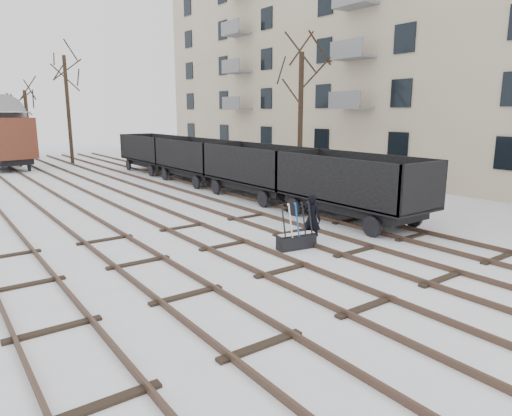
# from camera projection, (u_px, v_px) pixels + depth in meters

# --- Properties ---
(ground) EXTENTS (120.00, 120.00, 0.00)m
(ground) POSITION_uv_depth(u_px,v_px,m) (283.00, 271.00, 12.69)
(ground) COLOR white
(ground) RESTS_ON ground
(tracks) EXTENTS (13.90, 52.00, 0.16)m
(tracks) POSITION_uv_depth(u_px,v_px,m) (115.00, 197.00, 23.49)
(tracks) COLOR black
(tracks) RESTS_ON ground
(apartment_block) EXTENTS (10.12, 45.00, 16.10)m
(apartment_block) POSITION_uv_depth(u_px,v_px,m) (373.00, 61.00, 33.60)
(apartment_block) COLOR beige
(apartment_block) RESTS_ON ground
(ground_frame) EXTENTS (1.35, 0.62, 1.49)m
(ground_frame) POSITION_uv_depth(u_px,v_px,m) (296.00, 240.00, 14.74)
(ground_frame) COLOR black
(ground_frame) RESTS_ON ground
(worker) EXTENTS (0.62, 0.74, 1.71)m
(worker) POSITION_uv_depth(u_px,v_px,m) (312.00, 219.00, 15.13)
(worker) COLOR black
(worker) RESTS_ON ground
(freight_wagon_a) EXTENTS (2.63, 6.57, 2.68)m
(freight_wagon_a) POSITION_uv_depth(u_px,v_px,m) (351.00, 196.00, 18.31)
(freight_wagon_a) COLOR black
(freight_wagon_a) RESTS_ON ground
(freight_wagon_b) EXTENTS (2.63, 6.57, 2.68)m
(freight_wagon_b) POSITION_uv_depth(u_px,v_px,m) (257.00, 178.00, 23.37)
(freight_wagon_b) COLOR black
(freight_wagon_b) RESTS_ON ground
(freight_wagon_c) EXTENTS (2.63, 6.57, 2.68)m
(freight_wagon_c) POSITION_uv_depth(u_px,v_px,m) (197.00, 166.00, 28.44)
(freight_wagon_c) COLOR black
(freight_wagon_c) RESTS_ON ground
(freight_wagon_d) EXTENTS (2.63, 6.57, 2.68)m
(freight_wagon_d) POSITION_uv_depth(u_px,v_px,m) (154.00, 158.00, 33.50)
(freight_wagon_d) COLOR black
(freight_wagon_d) RESTS_ON ground
(box_van_wagon) EXTENTS (4.07, 6.19, 4.37)m
(box_van_wagon) POSITION_uv_depth(u_px,v_px,m) (3.00, 136.00, 34.38)
(box_van_wagon) COLOR black
(box_van_wagon) RESTS_ON ground
(tree_near) EXTENTS (0.30, 0.30, 7.75)m
(tree_near) POSITION_uv_depth(u_px,v_px,m) (300.00, 120.00, 27.13)
(tree_near) COLOR black
(tree_near) RESTS_ON ground
(tree_far_left) EXTENTS (0.30, 0.30, 6.24)m
(tree_far_left) POSITION_uv_depth(u_px,v_px,m) (28.00, 126.00, 40.83)
(tree_far_left) COLOR black
(tree_far_left) RESTS_ON ground
(tree_far_right) EXTENTS (0.30, 0.30, 8.89)m
(tree_far_right) POSITION_uv_depth(u_px,v_px,m) (68.00, 111.00, 38.10)
(tree_far_right) COLOR black
(tree_far_right) RESTS_ON ground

